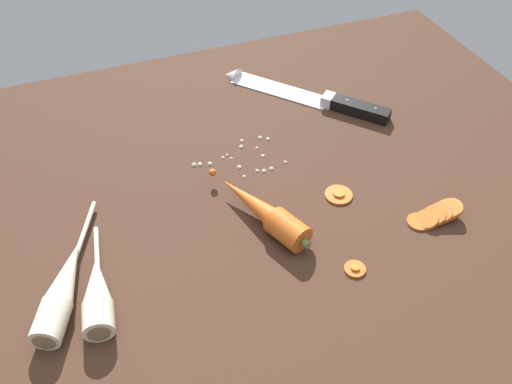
% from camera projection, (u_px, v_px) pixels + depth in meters
% --- Properties ---
extents(ground_plane, '(1.20, 0.90, 0.04)m').
position_uv_depth(ground_plane, '(252.00, 199.00, 0.88)').
color(ground_plane, '#42281C').
extents(chefs_knife, '(0.25, 0.28, 0.04)m').
position_uv_depth(chefs_knife, '(300.00, 94.00, 1.05)').
color(chefs_knife, silver).
rests_on(chefs_knife, ground_plane).
extents(whole_carrot, '(0.10, 0.20, 0.04)m').
position_uv_depth(whole_carrot, '(264.00, 212.00, 0.80)').
color(whole_carrot, '#D6601E').
rests_on(whole_carrot, ground_plane).
extents(parsnip_front, '(0.05, 0.19, 0.04)m').
position_uv_depth(parsnip_front, '(97.00, 294.00, 0.70)').
color(parsnip_front, beige).
rests_on(parsnip_front, ground_plane).
extents(parsnip_mid_left, '(0.11, 0.23, 0.04)m').
position_uv_depth(parsnip_mid_left, '(63.00, 289.00, 0.70)').
color(parsnip_mid_left, beige).
rests_on(parsnip_mid_left, ground_plane).
extents(carrot_slice_stack, '(0.09, 0.04, 0.03)m').
position_uv_depth(carrot_slice_stack, '(437.00, 214.00, 0.81)').
color(carrot_slice_stack, '#D6601E').
rests_on(carrot_slice_stack, ground_plane).
extents(carrot_slice_stray_near, '(0.04, 0.04, 0.01)m').
position_uv_depth(carrot_slice_stray_near, '(339.00, 194.00, 0.85)').
color(carrot_slice_stray_near, '#D6601E').
rests_on(carrot_slice_stray_near, ground_plane).
extents(carrot_slice_stray_mid, '(0.03, 0.03, 0.01)m').
position_uv_depth(carrot_slice_stray_mid, '(355.00, 268.00, 0.75)').
color(carrot_slice_stray_mid, '#D6601E').
rests_on(carrot_slice_stray_mid, ground_plane).
extents(mince_crumbs, '(0.15, 0.10, 0.01)m').
position_uv_depth(mince_crumbs, '(240.00, 157.00, 0.92)').
color(mince_crumbs, beige).
rests_on(mince_crumbs, ground_plane).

